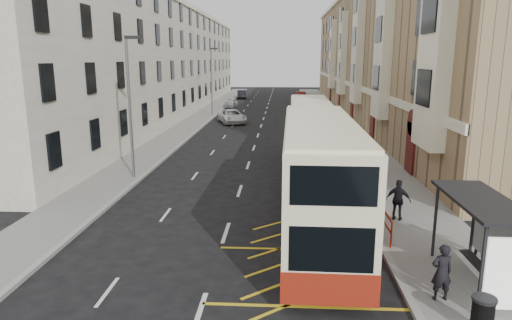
# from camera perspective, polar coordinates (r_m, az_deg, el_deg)

# --- Properties ---
(ground) EXTENTS (200.00, 200.00, 0.00)m
(ground) POSITION_cam_1_polar(r_m,az_deg,el_deg) (15.20, -5.71, -14.60)
(ground) COLOR black
(ground) RESTS_ON ground
(pavement_right) EXTENTS (4.00, 120.00, 0.15)m
(pavement_right) POSITION_cam_1_polar(r_m,az_deg,el_deg) (44.25, 10.81, 3.47)
(pavement_right) COLOR slate
(pavement_right) RESTS_ON ground
(pavement_left) EXTENTS (3.00, 120.00, 0.15)m
(pavement_left) POSITION_cam_1_polar(r_m,az_deg,el_deg) (44.94, -9.22, 3.67)
(pavement_left) COLOR slate
(pavement_left) RESTS_ON ground
(kerb_right) EXTENTS (0.25, 120.00, 0.15)m
(kerb_right) POSITION_cam_1_polar(r_m,az_deg,el_deg) (44.03, 8.23, 3.52)
(kerb_right) COLOR gray
(kerb_right) RESTS_ON ground
(kerb_left) EXTENTS (0.25, 120.00, 0.15)m
(kerb_left) POSITION_cam_1_polar(r_m,az_deg,el_deg) (44.64, -7.34, 3.67)
(kerb_left) COLOR gray
(kerb_left) RESTS_ON ground
(road_markings) EXTENTS (10.00, 110.00, 0.01)m
(road_markings) POSITION_cam_1_polar(r_m,az_deg,el_deg) (58.79, 1.16, 5.84)
(road_markings) COLOR silver
(road_markings) RESTS_ON ground
(terrace_right) EXTENTS (10.75, 79.00, 15.25)m
(terrace_right) POSITION_cam_1_polar(r_m,az_deg,el_deg) (60.06, 15.91, 12.70)
(terrace_right) COLOR tan
(terrace_right) RESTS_ON ground
(terrace_left) EXTENTS (9.18, 79.00, 13.25)m
(terrace_left) POSITION_cam_1_polar(r_m,az_deg,el_deg) (60.89, -11.81, 11.96)
(terrace_left) COLOR silver
(terrace_left) RESTS_ON ground
(bus_shelter) EXTENTS (1.65, 4.25, 2.70)m
(bus_shelter) POSITION_cam_1_polar(r_m,az_deg,el_deg) (15.09, 27.22, -7.37)
(bus_shelter) COLOR black
(bus_shelter) RESTS_ON pavement_right
(guard_railing) EXTENTS (0.06, 6.56, 1.01)m
(guard_railing) POSITION_cam_1_polar(r_m,az_deg,el_deg) (20.42, 14.56, -5.11)
(guard_railing) COLOR #A91C02
(guard_railing) RESTS_ON pavement_right
(street_lamp_near) EXTENTS (0.93, 0.18, 8.00)m
(street_lamp_near) POSITION_cam_1_polar(r_m,az_deg,el_deg) (26.85, -15.45, 7.26)
(street_lamp_near) COLOR slate
(street_lamp_near) RESTS_ON pavement_left
(street_lamp_far) EXTENTS (0.93, 0.18, 8.00)m
(street_lamp_far) POSITION_cam_1_polar(r_m,az_deg,el_deg) (56.05, -5.55, 10.20)
(street_lamp_far) COLOR slate
(street_lamp_far) RESTS_ON pavement_left
(double_decker_front) EXTENTS (2.87, 11.69, 4.64)m
(double_decker_front) POSITION_cam_1_polar(r_m,az_deg,el_deg) (17.75, 7.86, -2.42)
(double_decker_front) COLOR #FFF3C3
(double_decker_front) RESTS_ON ground
(double_decker_rear) EXTENTS (2.62, 10.82, 4.30)m
(double_decker_rear) POSITION_cam_1_polar(r_m,az_deg,el_deg) (29.31, 6.76, 3.21)
(double_decker_rear) COLOR #FFF3C3
(double_decker_rear) RESTS_ON ground
(litter_bin) EXTENTS (0.60, 0.60, 1.00)m
(litter_bin) POSITION_cam_1_polar(r_m,az_deg,el_deg) (13.29, 26.47, -16.95)
(litter_bin) COLOR black
(litter_bin) RESTS_ON pavement_right
(pedestrian_near) EXTENTS (0.66, 0.48, 1.69)m
(pedestrian_near) POSITION_cam_1_polar(r_m,az_deg,el_deg) (14.33, 22.19, -12.86)
(pedestrian_near) COLOR black
(pedestrian_near) RESTS_ON pavement_right
(pedestrian_mid) EXTENTS (1.08, 0.97, 1.83)m
(pedestrian_mid) POSITION_cam_1_polar(r_m,az_deg,el_deg) (17.61, 26.98, -8.28)
(pedestrian_mid) COLOR black
(pedestrian_mid) RESTS_ON pavement_right
(pedestrian_far) EXTENTS (1.13, 0.83, 1.77)m
(pedestrian_far) POSITION_cam_1_polar(r_m,az_deg,el_deg) (20.36, 17.37, -4.81)
(pedestrian_far) COLOR black
(pedestrian_far) RESTS_ON pavement_right
(white_van) EXTENTS (4.00, 5.73, 1.45)m
(white_van) POSITION_cam_1_polar(r_m,az_deg,el_deg) (50.02, -3.03, 5.47)
(white_van) COLOR silver
(white_van) RESTS_ON ground
(car_silver) EXTENTS (1.98, 3.95, 1.29)m
(car_silver) POSITION_cam_1_polar(r_m,az_deg,el_deg) (65.56, -3.20, 7.09)
(car_silver) COLOR #B0B2B8
(car_silver) RESTS_ON ground
(car_dark) EXTENTS (2.02, 4.48, 1.43)m
(car_dark) POSITION_cam_1_polar(r_m,az_deg,el_deg) (81.05, -1.80, 8.20)
(car_dark) COLOR black
(car_dark) RESTS_ON ground
(car_red) EXTENTS (2.92, 5.66, 1.57)m
(car_red) POSITION_cam_1_polar(r_m,az_deg,el_deg) (77.23, 5.60, 7.98)
(car_red) COLOR #9E2A1B
(car_red) RESTS_ON ground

